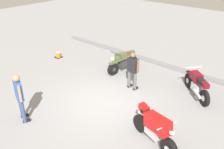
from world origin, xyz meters
name	(u,v)px	position (x,y,z in m)	size (l,w,h in m)	color
ground_plane	(103,103)	(0.00, 0.00, 0.00)	(40.00, 40.00, 0.00)	gray
curb_edge	(163,65)	(0.00, 4.60, 0.07)	(14.00, 0.30, 0.15)	gray
motorcycle_olive_vintage	(123,62)	(-1.24, 2.83, 0.49)	(0.70, 1.96, 1.07)	black
motorcycle_red_sportbike	(155,127)	(2.73, -0.64, 0.59)	(1.90, 0.93, 1.14)	black
motorcycle_maroon_cruiser	(197,85)	(2.53, 2.87, 0.52)	(1.64, 1.47, 1.09)	black
person_in_blue_shirt	(19,95)	(-1.40, -2.63, 1.03)	(0.66, 0.45, 1.77)	#384772
person_in_black_shirt	(133,69)	(0.17, 1.66, 0.95)	(0.65, 0.34, 1.67)	#59595B
traffic_cone	(58,53)	(-5.07, 1.80, 0.26)	(0.36, 0.36, 0.53)	black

